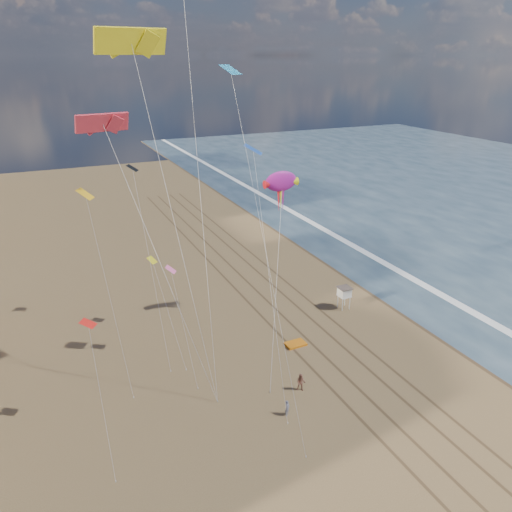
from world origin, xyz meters
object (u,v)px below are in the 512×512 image
at_px(grounded_kite, 295,344).
at_px(kite_flyer_a, 287,408).
at_px(kite_flyer_b, 301,382).
at_px(show_kite, 281,182).
at_px(lifeguard_stand, 344,292).

xyz_separation_m(grounded_kite, kite_flyer_a, (-6.24, -9.86, 0.63)).
relative_size(kite_flyer_a, kite_flyer_b, 0.83).
distance_m(show_kite, kite_flyer_b, 21.75).
height_order(show_kite, kite_flyer_a, show_kite).
relative_size(lifeguard_stand, show_kite, 0.13).
relative_size(lifeguard_stand, grounded_kite, 1.29).
relative_size(lifeguard_stand, kite_flyer_a, 1.92).
relative_size(grounded_kite, kite_flyer_a, 1.49).
relative_size(grounded_kite, show_kite, 0.10).
height_order(lifeguard_stand, kite_flyer_b, lifeguard_stand).
bearing_deg(show_kite, kite_flyer_a, -114.51).
height_order(grounded_kite, kite_flyer_a, kite_flyer_a).
bearing_deg(grounded_kite, kite_flyer_a, -124.25).
distance_m(grounded_kite, kite_flyer_b, 8.10).
relative_size(show_kite, kite_flyer_b, 12.10).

